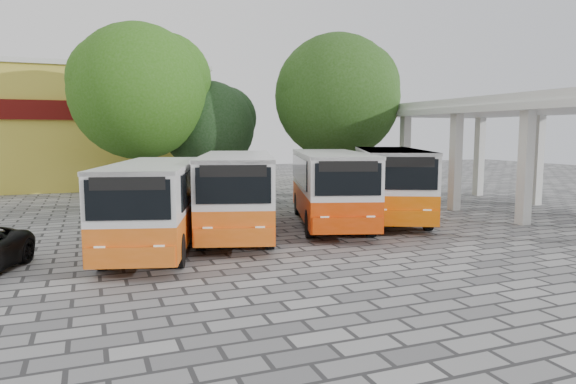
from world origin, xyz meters
name	(u,v)px	position (x,y,z in m)	size (l,w,h in m)	color
ground	(383,249)	(0.00, 0.00, 0.00)	(90.00, 90.00, 0.00)	#605F62
terminal_shelter	(535,108)	(10.50, 4.00, 4.91)	(6.80, 15.80, 5.40)	silver
shophouse_block	(56,128)	(-11.00, 25.99, 4.16)	(20.40, 10.40, 8.30)	gold
bus_far_left	(155,199)	(-6.94, 2.73, 1.64)	(4.44, 8.31, 2.83)	#D65A12
bus_centre_left	(237,188)	(-3.75, 4.23, 1.73)	(4.81, 8.80, 2.99)	#E15B10
bus_centre_right	(330,183)	(0.36, 4.72, 1.73)	(4.93, 8.84, 3.00)	#CF3702
bus_far_right	(390,179)	(3.48, 5.11, 1.78)	(5.96, 9.15, 3.07)	#D65700
tree_left	(140,87)	(-6.12, 15.29, 6.28)	(7.77, 7.40, 9.74)	#352419
tree_middle	(209,124)	(-2.06, 16.32, 4.32)	(5.76, 5.49, 6.89)	#412E13
tree_right	(338,93)	(4.66, 12.61, 6.09)	(7.53, 7.17, 9.44)	#483222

